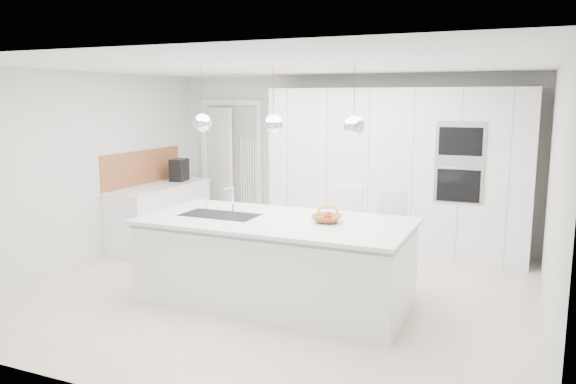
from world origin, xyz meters
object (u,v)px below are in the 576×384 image
at_px(espresso_machine, 179,170).
at_px(bar_stool_left, 343,236).
at_px(bar_stool_right, 388,243).
at_px(island_base, 274,263).
at_px(fruit_bowl, 327,219).

height_order(espresso_machine, bar_stool_left, espresso_machine).
distance_m(espresso_machine, bar_stool_right, 3.76).
relative_size(espresso_machine, bar_stool_right, 0.30).
height_order(island_base, espresso_machine, espresso_machine).
bearing_deg(bar_stool_left, bar_stool_right, -5.20).
relative_size(fruit_bowl, bar_stool_left, 0.27).
bearing_deg(bar_stool_right, island_base, -163.94).
relative_size(island_base, bar_stool_right, 2.50).
distance_m(island_base, bar_stool_left, 1.00).
distance_m(island_base, fruit_bowl, 0.76).
relative_size(fruit_bowl, bar_stool_right, 0.28).
height_order(island_base, bar_stool_left, bar_stool_left).
bearing_deg(fruit_bowl, bar_stool_left, 94.65).
xyz_separation_m(espresso_machine, bar_stool_right, (3.55, -1.13, -0.51)).
relative_size(island_base, fruit_bowl, 8.90).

